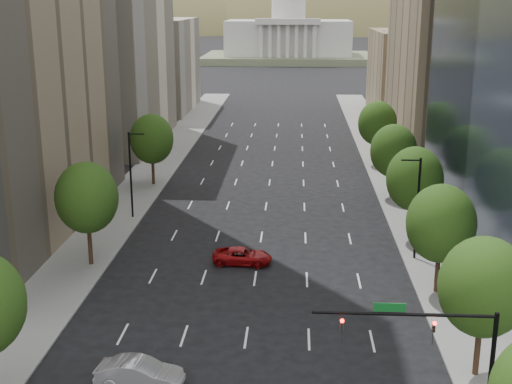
% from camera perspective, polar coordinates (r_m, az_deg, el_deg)
% --- Properties ---
extents(sidewalk_left, '(6.00, 200.00, 0.15)m').
position_cam_1_polar(sidewalk_left, '(67.24, -12.88, -3.36)').
color(sidewalk_left, slate).
rests_on(sidewalk_left, ground).
extents(sidewalk_right, '(6.00, 200.00, 0.15)m').
position_cam_1_polar(sidewalk_right, '(65.82, 14.08, -3.86)').
color(sidewalk_right, slate).
rests_on(sidewalk_right, ground).
extents(midrise_cream_left, '(14.00, 30.00, 35.00)m').
position_cam_1_polar(midrise_cream_left, '(107.71, -12.08, 13.23)').
color(midrise_cream_left, beige).
rests_on(midrise_cream_left, ground).
extents(filler_left, '(14.00, 26.00, 18.00)m').
position_cam_1_polar(filler_left, '(140.33, -8.34, 10.45)').
color(filler_left, beige).
rests_on(filler_left, ground).
extents(parking_tan_right, '(14.00, 30.00, 30.00)m').
position_cam_1_polar(parking_tan_right, '(103.49, 15.91, 11.51)').
color(parking_tan_right, '#8C7759').
rests_on(parking_tan_right, ground).
extents(filler_right, '(14.00, 26.00, 16.00)m').
position_cam_1_polar(filler_right, '(136.39, 12.77, 9.65)').
color(filler_right, '#8C7759').
rests_on(filler_right, ground).
extents(tree_right_1, '(5.20, 5.20, 8.75)m').
position_cam_1_polar(tree_right_1, '(41.67, 18.47, -7.55)').
color(tree_right_1, '#382316').
rests_on(tree_right_1, ground).
extents(tree_right_2, '(5.20, 5.20, 8.61)m').
position_cam_1_polar(tree_right_2, '(52.64, 15.20, -2.56)').
color(tree_right_2, '#382316').
rests_on(tree_right_2, ground).
extents(tree_right_3, '(5.20, 5.20, 8.89)m').
position_cam_1_polar(tree_right_3, '(63.87, 13.11, 1.06)').
color(tree_right_3, '#382316').
rests_on(tree_right_3, ground).
extents(tree_right_4, '(5.20, 5.20, 8.46)m').
position_cam_1_polar(tree_right_4, '(77.43, 11.42, 3.39)').
color(tree_right_4, '#382316').
rests_on(tree_right_4, ground).
extents(tree_right_5, '(5.20, 5.20, 8.75)m').
position_cam_1_polar(tree_right_5, '(92.95, 10.11, 5.68)').
color(tree_right_5, '#382316').
rests_on(tree_right_5, ground).
extents(tree_left_1, '(5.20, 5.20, 8.97)m').
position_cam_1_polar(tree_left_1, '(57.77, -13.96, -0.47)').
color(tree_left_1, '#382316').
rests_on(tree_left_1, ground).
extents(tree_left_2, '(5.20, 5.20, 8.68)m').
position_cam_1_polar(tree_left_2, '(82.30, -8.71, 4.40)').
color(tree_left_2, '#382316').
rests_on(tree_left_2, ground).
extents(streetlight_rn, '(1.70, 0.20, 9.00)m').
position_cam_1_polar(streetlight_rn, '(59.31, 13.29, -1.13)').
color(streetlight_rn, black).
rests_on(streetlight_rn, ground).
extents(streetlight_ln, '(1.70, 0.20, 9.00)m').
position_cam_1_polar(streetlight_ln, '(70.00, -10.39, 1.61)').
color(streetlight_ln, black).
rests_on(streetlight_ln, ground).
extents(traffic_signal, '(9.12, 0.40, 7.38)m').
position_cam_1_polar(traffic_signal, '(35.83, 15.35, -12.25)').
color(traffic_signal, black).
rests_on(traffic_signal, ground).
extents(capitol, '(60.00, 40.00, 35.20)m').
position_cam_1_polar(capitol, '(250.98, 2.71, 12.78)').
color(capitol, '#596647').
rests_on(capitol, ground).
extents(foothills, '(720.00, 413.00, 263.00)m').
position_cam_1_polar(foothills, '(604.07, 6.42, 10.05)').
color(foothills, brown).
rests_on(foothills, ground).
extents(car_silver, '(5.21, 2.27, 1.67)m').
position_cam_1_polar(car_silver, '(41.36, -9.70, -14.72)').
color(car_silver, '#A3A2A8').
rests_on(car_silver, ground).
extents(car_red_far, '(5.11, 2.55, 1.39)m').
position_cam_1_polar(car_red_far, '(58.14, -1.15, -5.37)').
color(car_red_far, maroon).
rests_on(car_red_far, ground).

